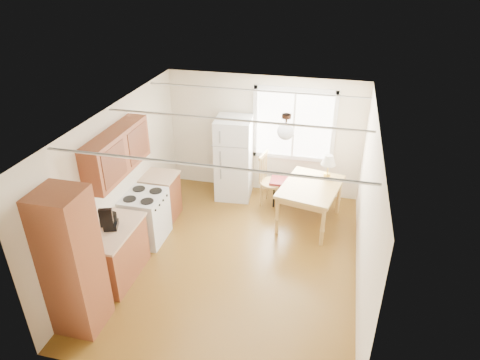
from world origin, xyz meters
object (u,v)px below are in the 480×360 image
(bench, at_px, (301,184))
(chair, at_px, (267,176))
(dining_table, at_px, (311,190))
(refrigerator, at_px, (234,158))

(bench, xyz_separation_m, chair, (-0.68, -0.05, 0.13))
(dining_table, bearing_deg, bench, 122.26)
(dining_table, bearing_deg, chair, 161.01)
(refrigerator, height_order, dining_table, refrigerator)
(refrigerator, distance_m, dining_table, 1.79)
(bench, xyz_separation_m, dining_table, (0.22, -0.58, 0.21))
(bench, relative_size, dining_table, 0.84)
(bench, height_order, dining_table, dining_table)
(refrigerator, bearing_deg, dining_table, -27.79)
(refrigerator, bearing_deg, bench, -9.36)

